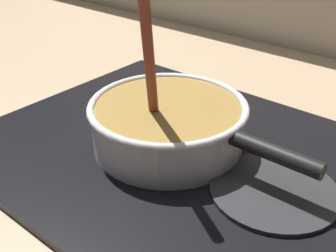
% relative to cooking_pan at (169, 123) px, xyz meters
% --- Properties ---
extents(ground, '(2.40, 1.60, 0.04)m').
position_rel_cooking_pan_xyz_m(ground, '(-0.04, -0.22, -0.07)').
color(ground, '#9E8466').
extents(hob_plate, '(0.56, 0.48, 0.01)m').
position_rel_cooking_pan_xyz_m(hob_plate, '(-0.00, 0.00, -0.05)').
color(hob_plate, black).
rests_on(hob_plate, ground).
extents(burner_ring, '(0.19, 0.19, 0.01)m').
position_rel_cooking_pan_xyz_m(burner_ring, '(-0.00, 0.00, -0.04)').
color(burner_ring, '#592D0C').
rests_on(burner_ring, hob_plate).
extents(spare_burner, '(0.17, 0.17, 0.01)m').
position_rel_cooking_pan_xyz_m(spare_burner, '(0.18, 0.00, -0.04)').
color(spare_burner, '#262628').
rests_on(spare_burner, hob_plate).
extents(cooking_pan, '(0.35, 0.24, 0.29)m').
position_rel_cooking_pan_xyz_m(cooking_pan, '(0.00, 0.00, 0.00)').
color(cooking_pan, silver).
rests_on(cooking_pan, hob_plate).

